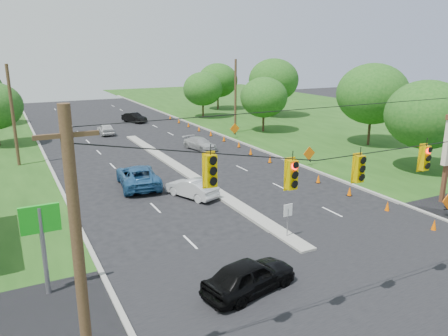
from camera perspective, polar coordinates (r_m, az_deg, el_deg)
ground at (r=20.97m, az=18.00°, el=-14.87°), size 160.00×160.00×0.00m
grass_right at (r=55.13m, az=25.65°, el=3.13°), size 40.00×160.00×0.06m
cross_street at (r=20.97m, az=18.00°, el=-14.87°), size 160.00×14.00×0.02m
curb_left at (r=43.76m, az=-22.04°, el=0.66°), size 0.25×110.00×0.16m
curb_right at (r=49.56m, az=1.80°, el=3.42°), size 0.25×110.00×0.16m
median at (r=37.43m, az=-5.10°, el=-0.62°), size 1.00×34.00×0.18m
median_sign at (r=24.42m, az=8.34°, el=-5.99°), size 0.55×0.06×2.05m
signal_span at (r=18.35m, az=21.35°, el=-2.61°), size 25.60×0.32×9.00m
utility_pole_far_left at (r=42.80m, az=-25.85°, el=6.10°), size 0.28×0.28×9.00m
utility_pole_far_right at (r=54.32m, az=1.50°, el=9.30°), size 0.28×0.28×9.00m
cone_0 at (r=28.38m, az=25.75°, el=-6.73°), size 0.32×0.32×0.70m
cone_1 at (r=30.43m, az=20.56°, el=-4.71°), size 0.32×0.32×0.70m
cone_2 at (r=32.71m, az=16.08°, el=-2.92°), size 0.32×0.32×0.70m
cone_3 at (r=35.20m, az=12.23°, el=-1.36°), size 0.32×0.32×0.70m
cone_4 at (r=37.85m, az=8.90°, el=-0.01°), size 0.32×0.32×0.70m
cone_5 at (r=40.63m, az=6.02°, el=1.16°), size 0.32×0.32×0.70m
cone_6 at (r=43.51m, az=3.51°, el=2.18°), size 0.32×0.32×0.70m
cone_7 at (r=46.76m, az=1.96°, el=3.13°), size 0.32×0.32×0.70m
cone_8 at (r=49.78m, az=-0.00°, el=3.90°), size 0.32×0.32×0.70m
cone_9 at (r=52.86m, az=-1.74°, el=4.57°), size 0.32×0.32×0.70m
cone_10 at (r=55.99m, az=-3.29°, el=5.17°), size 0.32×0.32×0.70m
cone_11 at (r=59.16m, az=-4.67°, el=5.70°), size 0.32×0.32×0.70m
cone_12 at (r=62.36m, az=-5.92°, el=6.17°), size 0.32×0.32×0.70m
cone_13 at (r=65.60m, az=-7.04°, el=6.60°), size 0.32×0.32×0.70m
work_sign_1 at (r=39.93m, az=11.06°, el=1.80°), size 1.27×0.58×1.37m
work_sign_2 at (r=51.40m, az=1.41°, el=5.10°), size 1.27×0.58×1.37m
tree_7 at (r=40.12m, az=24.92°, el=6.34°), size 6.72×6.72×7.84m
tree_8 at (r=49.58m, az=18.82°, el=9.15°), size 7.56×7.56×8.82m
tree_9 at (r=55.25m, az=5.24°, el=9.17°), size 5.88×5.88×6.86m
tree_10 at (r=67.83m, az=6.50°, el=11.35°), size 7.56×7.56×8.82m
tree_11 at (r=75.41m, az=-0.81°, el=11.37°), size 6.72×6.72×7.84m
tree_12 at (r=66.59m, az=-2.79°, el=10.28°), size 5.88×5.88×6.86m
black_sedan at (r=19.51m, az=3.34°, el=-13.91°), size 4.78×2.76×1.53m
white_sedan at (r=31.16m, az=-4.25°, el=-2.61°), size 2.93×4.40×1.37m
blue_pickup at (r=34.04m, az=-11.18°, el=-1.04°), size 3.48×6.29×1.67m
silver_car_far at (r=45.80m, az=-3.16°, el=3.21°), size 2.74×4.63×1.26m
silver_car_oncoming at (r=55.72m, az=-15.20°, el=4.96°), size 1.77×4.12×1.39m
dark_car_receding at (r=63.86m, az=-11.65°, el=6.46°), size 2.93×4.42×1.38m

